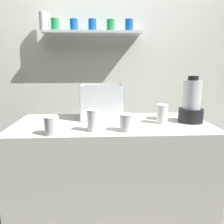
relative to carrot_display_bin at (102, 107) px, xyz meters
The scene contains 8 objects.
counter 0.56m from the carrot_display_bin, 65.98° to the right, with size 1.40×0.64×0.90m, color beige.
back_wall_unit 0.67m from the carrot_display_bin, 84.14° to the left, with size 2.60×0.24×2.50m.
carrot_display_bin is the anchor object (origin of this frame).
blender_pitcher 0.66m from the carrot_display_bin, 13.24° to the right, with size 0.18×0.18×0.33m.
juice_cup_mango_far_left 0.51m from the carrot_display_bin, 126.37° to the right, with size 0.09×0.09×0.11m.
juice_cup_mango_left 0.35m from the carrot_display_bin, 99.41° to the right, with size 0.08×0.08×0.14m.
juice_cup_beet_middle 0.40m from the carrot_display_bin, 67.33° to the right, with size 0.09×0.09×0.11m.
juice_cup_beet_right 0.46m from the carrot_display_bin, 23.12° to the right, with size 0.08×0.08×0.14m.
Camera 1 is at (-0.08, -1.56, 1.30)m, focal length 35.81 mm.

